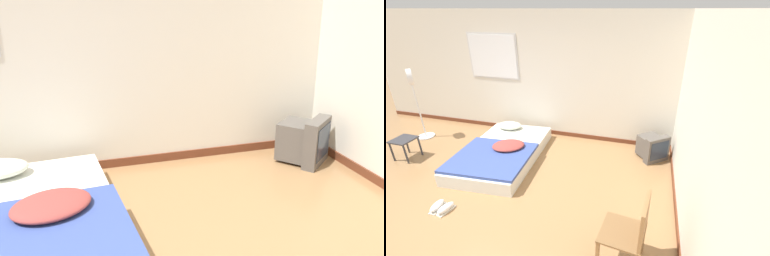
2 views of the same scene
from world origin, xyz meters
The scene contains 9 objects.
ground_plane centered at (0.00, 0.00, 0.00)m, with size 20.00×20.00×0.00m, color #997047.
wall_back centered at (-0.01, 2.68, 1.29)m, with size 8.27×0.08×2.60m.
wall_right centered at (2.97, 0.00, 1.29)m, with size 0.08×7.70×2.60m.
mattress_bed centered at (-0.15, 1.40, 0.14)m, with size 1.44×2.16×0.37m.
crt_tv centered at (2.56, 2.19, 0.23)m, with size 0.62×0.62×0.49m.
wooden_chair centered at (2.38, -0.19, 0.53)m, with size 0.51×0.51×0.91m.
side_stool centered at (-1.91, 0.93, 0.33)m, with size 0.37×0.37×0.40m.
sneaker_pair centered at (-0.26, -0.07, 0.05)m, with size 0.29×0.28×0.10m.
standing_fan centered at (-2.29, 1.74, 1.00)m, with size 0.35×0.35×1.51m.
Camera 2 is at (2.37, -2.24, 2.60)m, focal length 24.00 mm.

